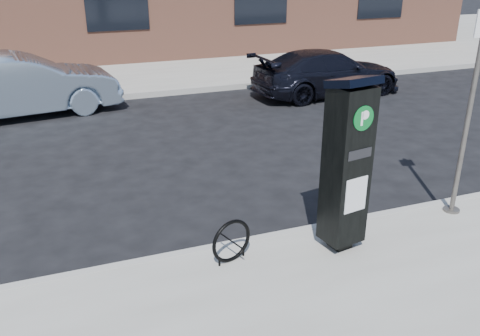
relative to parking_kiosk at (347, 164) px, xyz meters
name	(u,v)px	position (x,y,z in m)	size (l,w,h in m)	color
ground	(260,246)	(-0.84, 0.57, -1.27)	(120.00, 120.00, 0.00)	black
sidewalk_far	(114,56)	(-0.84, 14.57, -1.19)	(60.00, 12.00, 0.15)	gray
curb_near	(261,242)	(-0.84, 0.55, -1.19)	(60.00, 0.12, 0.16)	#9E9B93
curb_far	(145,95)	(-0.84, 8.59, -1.19)	(60.00, 0.12, 0.16)	#9E9B93
parking_kiosk	(347,164)	(0.00, 0.00, 0.00)	(0.57, 0.52, 2.18)	black
sign_pole	(468,117)	(1.99, 0.27, 0.28)	(0.25, 0.23, 2.82)	#58524D
bike_rack	(231,241)	(-1.38, 0.17, -0.85)	(0.54, 0.20, 0.55)	black
car_silver	(21,85)	(-3.81, 7.97, -0.54)	(1.54, 4.41, 1.45)	#94A9BD
car_dark	(327,73)	(3.86, 7.17, -0.67)	(1.69, 4.16, 1.21)	black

